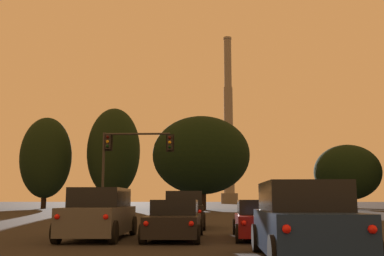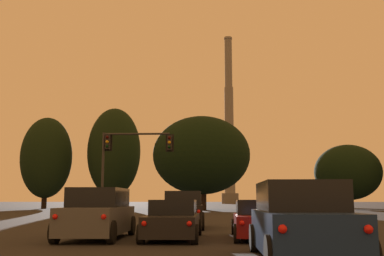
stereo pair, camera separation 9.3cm
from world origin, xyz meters
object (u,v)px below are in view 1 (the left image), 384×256
object	(u,v)px
sedan_right_lane_second	(260,220)
suv_left_lane_second	(100,214)
suv_center_lane_front	(185,210)
smokestack	(229,136)
sedan_center_lane_second	(175,221)
suv_right_lane_third	(303,222)
traffic_light_overhead_left	(127,153)

from	to	relation	value
sedan_right_lane_second	suv_left_lane_second	size ratio (longest dim) A/B	0.97
suv_center_lane_front	smokestack	world-z (taller)	smokestack
sedan_right_lane_second	sedan_center_lane_second	xyz separation A→B (m)	(-3.19, -0.42, 0.00)
suv_right_lane_third	smokestack	xyz separation A→B (m)	(5.43, 149.54, 23.09)
suv_center_lane_front	smokestack	xyz separation A→B (m)	(8.88, 137.08, 23.09)
sedan_right_lane_second	traffic_light_overhead_left	xyz separation A→B (m)	(-7.67, 14.09, 4.02)
suv_right_lane_third	sedan_center_lane_second	world-z (taller)	suv_right_lane_third
smokestack	suv_center_lane_front	bearing A→B (deg)	-93.71
sedan_right_lane_second	smokestack	distance (m)	145.25
suv_left_lane_second	suv_right_lane_third	distance (m)	8.57
suv_center_lane_front	traffic_light_overhead_left	world-z (taller)	traffic_light_overhead_left
suv_left_lane_second	traffic_light_overhead_left	size ratio (longest dim) A/B	0.80
sedan_right_lane_second	traffic_light_overhead_left	distance (m)	16.54
sedan_center_lane_second	smokestack	size ratio (longest dim) A/B	0.08
traffic_light_overhead_left	sedan_right_lane_second	bearing A→B (deg)	-61.45
suv_right_lane_third	suv_center_lane_front	distance (m)	12.93
suv_center_lane_front	sedan_center_lane_second	distance (m)	6.60
traffic_light_overhead_left	smokestack	distance (m)	131.28
suv_left_lane_second	smokestack	xyz separation A→B (m)	(11.71, 143.70, 23.09)
suv_center_lane_front	suv_right_lane_third	bearing A→B (deg)	-75.39
suv_left_lane_second	sedan_center_lane_second	world-z (taller)	suv_left_lane_second
sedan_center_lane_second	traffic_light_overhead_left	xyz separation A→B (m)	(-4.48, 14.51, 4.02)
suv_left_lane_second	traffic_light_overhead_left	xyz separation A→B (m)	(-1.69, 14.54, 3.79)
sedan_right_lane_second	suv_center_lane_front	size ratio (longest dim) A/B	0.96
sedan_right_lane_second	suv_center_lane_front	world-z (taller)	suv_center_lane_front
suv_left_lane_second	smokestack	distance (m)	146.01
suv_right_lane_third	smokestack	bearing A→B (deg)	88.63
sedan_right_lane_second	traffic_light_overhead_left	bearing A→B (deg)	120.41
sedan_center_lane_second	traffic_light_overhead_left	distance (m)	15.71
sedan_center_lane_second	smokestack	distance (m)	145.83
sedan_right_lane_second	smokestack	bearing A→B (deg)	89.57
suv_right_lane_third	traffic_light_overhead_left	size ratio (longest dim) A/B	0.80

